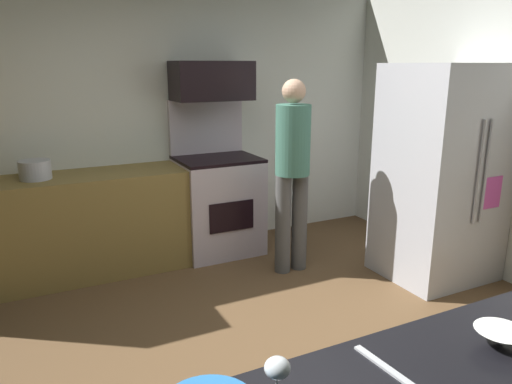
{
  "coord_description": "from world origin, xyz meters",
  "views": [
    {
      "loc": [
        -1.15,
        -2.25,
        1.8
      ],
      "look_at": [
        0.12,
        0.3,
        1.05
      ],
      "focal_mm": 33.61,
      "sensor_mm": 36.0,
      "label": 1
    }
  ],
  "objects_px": {
    "refrigerator": "(441,174)",
    "stock_pot": "(35,170)",
    "wine_glass_far": "(277,370)",
    "microwave": "(212,81)",
    "oven_range": "(218,201)",
    "mixing_bowl_large": "(500,337)",
    "person_cook": "(292,167)"
  },
  "relations": [
    {
      "from": "microwave",
      "to": "person_cook",
      "type": "xyz_separation_m",
      "value": [
        0.41,
        -0.82,
        -0.71
      ]
    },
    {
      "from": "microwave",
      "to": "person_cook",
      "type": "distance_m",
      "value": 1.16
    },
    {
      "from": "wine_glass_far",
      "to": "person_cook",
      "type": "bearing_deg",
      "value": 58.53
    },
    {
      "from": "oven_range",
      "to": "microwave",
      "type": "xyz_separation_m",
      "value": [
        0.0,
        0.09,
        1.15
      ]
    },
    {
      "from": "oven_range",
      "to": "microwave",
      "type": "relative_size",
      "value": 2.0
    },
    {
      "from": "refrigerator",
      "to": "stock_pot",
      "type": "distance_m",
      "value": 3.38
    },
    {
      "from": "mixing_bowl_large",
      "to": "wine_glass_far",
      "type": "distance_m",
      "value": 0.82
    },
    {
      "from": "mixing_bowl_large",
      "to": "microwave",
      "type": "bearing_deg",
      "value": 84.71
    },
    {
      "from": "oven_range",
      "to": "mixing_bowl_large",
      "type": "distance_m",
      "value": 3.35
    },
    {
      "from": "oven_range",
      "to": "refrigerator",
      "type": "xyz_separation_m",
      "value": [
        1.5,
        -1.37,
        0.4
      ]
    },
    {
      "from": "person_cook",
      "to": "wine_glass_far",
      "type": "bearing_deg",
      "value": -121.47
    },
    {
      "from": "microwave",
      "to": "person_cook",
      "type": "height_order",
      "value": "microwave"
    },
    {
      "from": "wine_glass_far",
      "to": "stock_pot",
      "type": "bearing_deg",
      "value": 98.26
    },
    {
      "from": "oven_range",
      "to": "mixing_bowl_large",
      "type": "height_order",
      "value": "oven_range"
    },
    {
      "from": "stock_pot",
      "to": "microwave",
      "type": "bearing_deg",
      "value": 2.87
    },
    {
      "from": "mixing_bowl_large",
      "to": "person_cook",
      "type": "bearing_deg",
      "value": 74.38
    },
    {
      "from": "mixing_bowl_large",
      "to": "wine_glass_far",
      "type": "bearing_deg",
      "value": 174.37
    },
    {
      "from": "oven_range",
      "to": "stock_pot",
      "type": "height_order",
      "value": "oven_range"
    },
    {
      "from": "oven_range",
      "to": "refrigerator",
      "type": "relative_size",
      "value": 0.81
    },
    {
      "from": "microwave",
      "to": "wine_glass_far",
      "type": "distance_m",
      "value": 3.57
    },
    {
      "from": "person_cook",
      "to": "stock_pot",
      "type": "relative_size",
      "value": 6.79
    },
    {
      "from": "stock_pot",
      "to": "oven_range",
      "type": "bearing_deg",
      "value": -0.24
    },
    {
      "from": "oven_range",
      "to": "person_cook",
      "type": "distance_m",
      "value": 0.95
    },
    {
      "from": "oven_range",
      "to": "person_cook",
      "type": "height_order",
      "value": "person_cook"
    },
    {
      "from": "wine_glass_far",
      "to": "stock_pot",
      "type": "height_order",
      "value": "stock_pot"
    },
    {
      "from": "stock_pot",
      "to": "refrigerator",
      "type": "bearing_deg",
      "value": -23.96
    },
    {
      "from": "oven_range",
      "to": "stock_pot",
      "type": "distance_m",
      "value": 1.66
    },
    {
      "from": "microwave",
      "to": "oven_range",
      "type": "bearing_deg",
      "value": -90.0
    },
    {
      "from": "stock_pot",
      "to": "mixing_bowl_large",
      "type": "bearing_deg",
      "value": -68.93
    },
    {
      "from": "wine_glass_far",
      "to": "stock_pot",
      "type": "distance_m",
      "value": 3.28
    },
    {
      "from": "microwave",
      "to": "refrigerator",
      "type": "height_order",
      "value": "microwave"
    },
    {
      "from": "person_cook",
      "to": "mixing_bowl_large",
      "type": "xyz_separation_m",
      "value": [
        -0.72,
        -2.58,
        -0.03
      ]
    }
  ]
}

